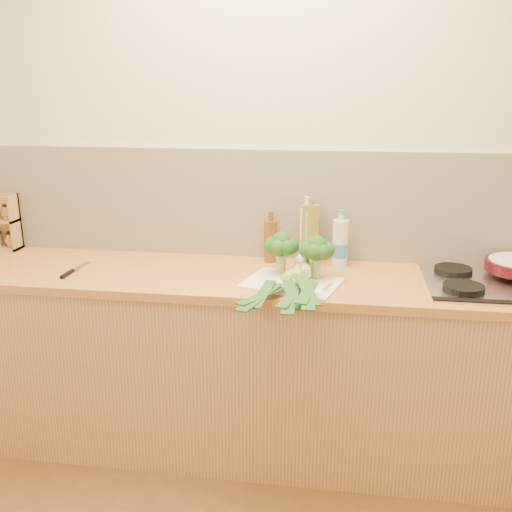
# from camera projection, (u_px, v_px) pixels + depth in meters

# --- Properties ---
(room_shell) EXTENTS (3.50, 3.50, 3.50)m
(room_shell) POSITION_uv_depth(u_px,v_px,m) (270.00, 205.00, 2.82)
(room_shell) COLOR beige
(room_shell) RESTS_ON ground
(counter) EXTENTS (3.20, 0.62, 0.90)m
(counter) POSITION_uv_depth(u_px,v_px,m) (261.00, 363.00, 2.75)
(counter) COLOR tan
(counter) RESTS_ON ground
(gas_hob) EXTENTS (0.58, 0.50, 0.04)m
(gas_hob) POSITION_uv_depth(u_px,v_px,m) (494.00, 283.00, 2.47)
(gas_hob) COLOR silver
(gas_hob) RESTS_ON counter
(chopping_board) EXTENTS (0.46, 0.39, 0.01)m
(chopping_board) POSITION_uv_depth(u_px,v_px,m) (292.00, 283.00, 2.49)
(chopping_board) COLOR white
(chopping_board) RESTS_ON counter
(broccoli_left) EXTENTS (0.16, 0.16, 0.20)m
(broccoli_left) POSITION_uv_depth(u_px,v_px,m) (281.00, 246.00, 2.56)
(broccoli_left) COLOR #93B76B
(broccoli_left) RESTS_ON chopping_board
(broccoli_right) EXTENTS (0.16, 0.16, 0.20)m
(broccoli_right) POSITION_uv_depth(u_px,v_px,m) (317.00, 250.00, 2.50)
(broccoli_right) COLOR #93B76B
(broccoli_right) RESTS_ON chopping_board
(leek_front) EXTENTS (0.27, 0.70, 0.04)m
(leek_front) POSITION_uv_depth(u_px,v_px,m) (287.00, 277.00, 2.48)
(leek_front) COLOR white
(leek_front) RESTS_ON chopping_board
(leek_mid) EXTENTS (0.10, 0.70, 0.04)m
(leek_mid) POSITION_uv_depth(u_px,v_px,m) (296.00, 277.00, 2.43)
(leek_mid) COLOR white
(leek_mid) RESTS_ON chopping_board
(leek_back) EXTENTS (0.12, 0.68, 0.04)m
(leek_back) POSITION_uv_depth(u_px,v_px,m) (306.00, 274.00, 2.41)
(leek_back) COLOR white
(leek_back) RESTS_ON chopping_board
(chefs_knife) EXTENTS (0.04, 0.27, 0.02)m
(chefs_knife) POSITION_uv_depth(u_px,v_px,m) (71.00, 272.00, 2.64)
(chefs_knife) COLOR silver
(chefs_knife) RESTS_ON counter
(oil_tin) EXTENTS (0.08, 0.05, 0.32)m
(oil_tin) POSITION_uv_depth(u_px,v_px,m) (310.00, 234.00, 2.75)
(oil_tin) COLOR olive
(oil_tin) RESTS_ON counter
(glass_bottle) EXTENTS (0.07, 0.07, 0.33)m
(glass_bottle) POSITION_uv_depth(u_px,v_px,m) (307.00, 235.00, 2.76)
(glass_bottle) COLOR silver
(glass_bottle) RESTS_ON counter
(amber_bottle) EXTENTS (0.06, 0.06, 0.25)m
(amber_bottle) POSITION_uv_depth(u_px,v_px,m) (271.00, 240.00, 2.79)
(amber_bottle) COLOR brown
(amber_bottle) RESTS_ON counter
(water_bottle) EXTENTS (0.08, 0.08, 0.26)m
(water_bottle) POSITION_uv_depth(u_px,v_px,m) (340.00, 244.00, 2.72)
(water_bottle) COLOR silver
(water_bottle) RESTS_ON counter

